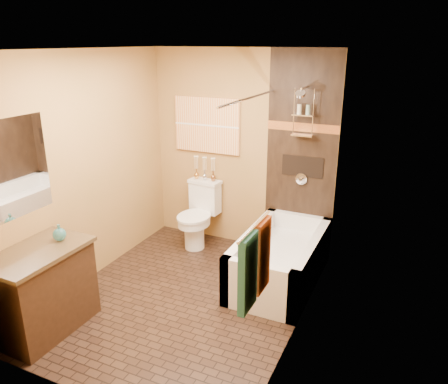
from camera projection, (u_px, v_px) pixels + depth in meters
The scene contains 23 objects.
floor at pixel (185, 297), 4.62m from camera, with size 3.00×3.00×0.00m, color black.
wall_left at pixel (84, 171), 4.68m from camera, with size 0.02×3.00×2.50m, color #A87541.
wall_right at pixel (303, 204), 3.74m from camera, with size 0.02×3.00×2.50m, color #A87541.
wall_back at pixel (241, 151), 5.50m from camera, with size 2.40×0.02×2.50m, color #A87541.
wall_front at pixel (69, 249), 2.92m from camera, with size 2.40×0.02×2.50m, color #A87541.
ceiling at pixel (177, 49), 3.80m from camera, with size 3.00×3.00×0.00m, color silver.
alcove_tile_back at pixel (301, 158), 5.18m from camera, with size 0.85×0.01×2.50m, color black.
alcove_tile_right at pixel (322, 179), 4.38m from camera, with size 0.01×1.50×2.50m, color black.
mosaic_band_back at pixel (303, 127), 5.05m from camera, with size 0.85×0.01×0.10m, color brown.
mosaic_band_right at pixel (323, 143), 4.27m from camera, with size 0.01×1.50×0.10m, color brown.
alcove_niche at pixel (302, 166), 5.20m from camera, with size 0.50×0.01×0.25m, color black.
shower_fixtures at pixel (303, 125), 4.94m from camera, with size 0.24×0.33×1.16m.
curtain_rod at pixel (250, 98), 4.44m from camera, with size 0.03×0.03×1.55m, color silver.
towel_bar at pixel (255, 226), 2.79m from camera, with size 0.02×0.02×0.55m, color silver.
towel_teal at pixel (248, 273), 2.76m from camera, with size 0.05×0.22×0.52m, color #205C6A.
towel_rust at pixel (262, 256), 2.99m from camera, with size 0.05×0.22×0.52m, color brown.
sunset_painting at pixel (207, 125), 5.56m from camera, with size 0.90×0.04×0.70m, color orange.
vanity_mirror at pixel (2, 173), 3.74m from camera, with size 0.01×1.00×0.90m, color white.
bathtub at pixel (280, 263), 4.88m from camera, with size 0.80×1.50×0.55m.
toilet at pixel (199, 214), 5.70m from camera, with size 0.44×0.65×0.84m.
vanity at pixel (42, 290), 3.99m from camera, with size 0.57×0.93×0.82m.
teal_bottle at pixel (59, 233), 4.02m from camera, with size 0.12×0.12×0.19m, color teal, non-canonical shape.
bud_vases at pixel (205, 168), 5.67m from camera, with size 0.31×0.07×0.31m.
Camera 1 is at (2.04, -3.46, 2.58)m, focal length 35.00 mm.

